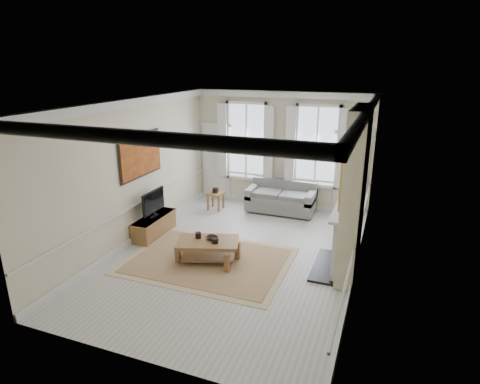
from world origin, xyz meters
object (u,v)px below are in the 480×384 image
at_px(sofa, 282,199).
at_px(coffee_table, 208,244).
at_px(side_table, 216,196).
at_px(tv_stand, 154,226).

height_order(sofa, coffee_table, sofa).
xyz_separation_m(side_table, coffee_table, (1.17, -3.03, -0.00)).
relative_size(side_table, tv_stand, 0.37).
height_order(sofa, tv_stand, sofa).
bearing_deg(tv_stand, side_table, 72.99).
bearing_deg(side_table, tv_stand, -107.01).
relative_size(sofa, coffee_table, 1.30).
bearing_deg(tv_stand, coffee_table, -23.14).
distance_m(side_table, coffee_table, 3.25).
bearing_deg(sofa, side_table, -164.01).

